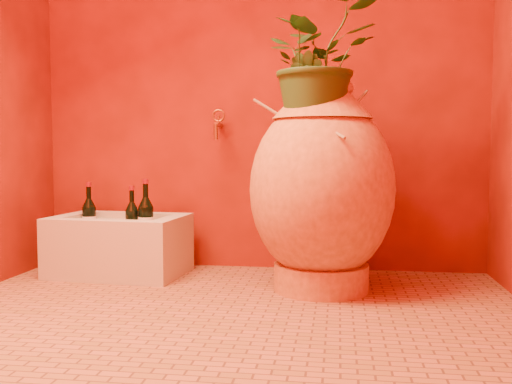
% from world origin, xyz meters
% --- Properties ---
extents(floor, '(2.50, 2.50, 0.00)m').
position_xyz_m(floor, '(0.00, 0.00, 0.00)').
color(floor, '#9A5032').
rests_on(floor, ground).
extents(wall_back, '(2.50, 0.02, 2.50)m').
position_xyz_m(wall_back, '(0.00, 1.00, 1.25)').
color(wall_back, '#601205').
rests_on(wall_back, ground).
extents(amphora, '(0.80, 0.80, 0.98)m').
position_xyz_m(amphora, '(0.37, 0.50, 0.49)').
color(amphora, '#CE773A').
rests_on(amphora, floor).
extents(stone_basin, '(0.72, 0.52, 0.32)m').
position_xyz_m(stone_basin, '(-0.72, 0.70, 0.15)').
color(stone_basin, '#BFB79E').
rests_on(stone_basin, floor).
extents(wine_bottle_a, '(0.08, 0.08, 0.34)m').
position_xyz_m(wine_bottle_a, '(-0.57, 0.70, 0.30)').
color(wine_bottle_a, black).
rests_on(wine_bottle_a, stone_basin).
extents(wine_bottle_b, '(0.07, 0.07, 0.30)m').
position_xyz_m(wine_bottle_b, '(-0.65, 0.71, 0.28)').
color(wine_bottle_b, black).
rests_on(wine_bottle_b, stone_basin).
extents(wine_bottle_c, '(0.08, 0.08, 0.32)m').
position_xyz_m(wine_bottle_c, '(-0.92, 0.77, 0.29)').
color(wine_bottle_c, black).
rests_on(wine_bottle_c, stone_basin).
extents(wall_tap, '(0.07, 0.16, 0.17)m').
position_xyz_m(wall_tap, '(-0.22, 0.91, 0.82)').
color(wall_tap, '#985B23').
rests_on(wall_tap, wall_back).
extents(plant_main, '(0.71, 0.69, 0.60)m').
position_xyz_m(plant_main, '(0.35, 0.47, 1.07)').
color(plant_main, '#244619').
rests_on(plant_main, amphora).
extents(plant_side, '(0.24, 0.26, 0.37)m').
position_xyz_m(plant_side, '(0.31, 0.42, 0.92)').
color(plant_side, '#244619').
rests_on(plant_side, amphora).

